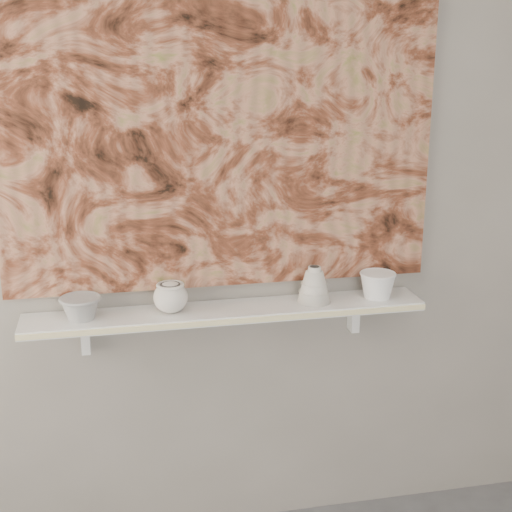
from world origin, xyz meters
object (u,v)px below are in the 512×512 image
object	(u,v)px
painting	(221,129)
cup_cream	(171,297)
bowl_grey	(81,307)
bowl_white	(377,285)
shelf	(227,312)
bell_vessel	(314,284)

from	to	relation	value
painting	cup_cream	distance (m)	0.59
bowl_grey	bowl_white	xyz separation A→B (m)	(1.05, 0.00, 0.01)
bowl_grey	bowl_white	bearing A→B (deg)	0.00
shelf	bowl_white	world-z (taller)	bowl_white
shelf	bell_vessel	bearing A→B (deg)	0.00
shelf	painting	bearing A→B (deg)	90.00
painting	bell_vessel	size ratio (longest dim) A/B	11.35
shelf	bowl_white	size ratio (longest dim) A/B	10.64
bowl_grey	cup_cream	bearing A→B (deg)	0.00
bell_vessel	cup_cream	bearing A→B (deg)	180.00
bowl_grey	cup_cream	size ratio (longest dim) A/B	1.18
cup_cream	bell_vessel	xyz separation A→B (m)	(0.51, 0.00, 0.01)
bell_vessel	painting	bearing A→B (deg)	165.63
bowl_white	bell_vessel	bearing A→B (deg)	180.00
cup_cream	bowl_white	size ratio (longest dim) A/B	0.90
bowl_grey	bowl_white	size ratio (longest dim) A/B	1.06
bowl_grey	cup_cream	xyz separation A→B (m)	(0.30, 0.00, 0.01)
shelf	bowl_grey	xyz separation A→B (m)	(-0.50, 0.00, 0.06)
painting	bowl_white	xyz separation A→B (m)	(0.55, -0.08, -0.56)
cup_cream	bowl_grey	bearing A→B (deg)	180.00
bowl_grey	cup_cream	world-z (taller)	cup_cream
cup_cream	shelf	bearing A→B (deg)	0.00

